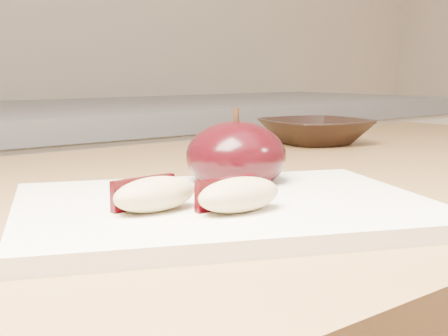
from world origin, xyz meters
TOP-DOWN VIEW (x-y plane):
  - cutting_board at (-0.06, 0.38)m, footprint 0.38×0.34m
  - apple_half at (0.00, 0.43)m, footprint 0.11×0.11m
  - apple_wedge_a at (-0.12, 0.38)m, footprint 0.07×0.04m
  - apple_wedge_b at (-0.08, 0.34)m, footprint 0.07×0.04m
  - bowl at (0.35, 0.66)m, footprint 0.19×0.19m

SIDE VIEW (x-z plane):
  - cutting_board at x=-0.06m, z-range 0.90..0.91m
  - bowl at x=0.35m, z-range 0.90..0.94m
  - apple_wedge_a at x=-0.12m, z-range 0.91..0.94m
  - apple_wedge_b at x=-0.08m, z-range 0.91..0.94m
  - apple_half at x=0.00m, z-range 0.90..0.97m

